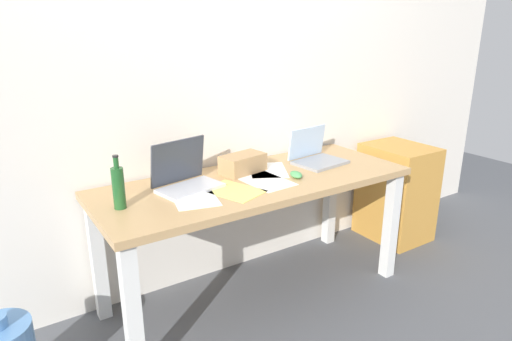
{
  "coord_description": "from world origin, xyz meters",
  "views": [
    {
      "loc": [
        -1.29,
        -1.98,
        1.56
      ],
      "look_at": [
        0.0,
        0.0,
        0.79
      ],
      "focal_mm": 31.34,
      "sensor_mm": 36.0,
      "label": 1
    }
  ],
  "objects_px": {
    "laptop_right": "(316,156)",
    "filing_cabinet": "(396,192)",
    "desk": "(256,196)",
    "computer_mouse": "(296,175)",
    "cardboard_box": "(243,164)",
    "laptop_left": "(185,177)",
    "beer_bottle": "(118,187)"
  },
  "relations": [
    {
      "from": "desk",
      "to": "laptop_right",
      "type": "distance_m",
      "value": 0.51
    },
    {
      "from": "filing_cabinet",
      "to": "cardboard_box",
      "type": "bearing_deg",
      "value": 177.64
    },
    {
      "from": "computer_mouse",
      "to": "filing_cabinet",
      "type": "relative_size",
      "value": 0.14
    },
    {
      "from": "laptop_left",
      "to": "computer_mouse",
      "type": "distance_m",
      "value": 0.62
    },
    {
      "from": "laptop_left",
      "to": "cardboard_box",
      "type": "height_order",
      "value": "laptop_left"
    },
    {
      "from": "laptop_right",
      "to": "computer_mouse",
      "type": "relative_size",
      "value": 3.32
    },
    {
      "from": "desk",
      "to": "computer_mouse",
      "type": "xyz_separation_m",
      "value": [
        0.2,
        -0.1,
        0.12
      ]
    },
    {
      "from": "beer_bottle",
      "to": "cardboard_box",
      "type": "xyz_separation_m",
      "value": [
        0.76,
        0.14,
        -0.05
      ]
    },
    {
      "from": "computer_mouse",
      "to": "filing_cabinet",
      "type": "distance_m",
      "value": 1.2
    },
    {
      "from": "cardboard_box",
      "to": "computer_mouse",
      "type": "bearing_deg",
      "value": -49.51
    },
    {
      "from": "desk",
      "to": "filing_cabinet",
      "type": "relative_size",
      "value": 2.5
    },
    {
      "from": "beer_bottle",
      "to": "filing_cabinet",
      "type": "xyz_separation_m",
      "value": [
        2.09,
        0.09,
        -0.49
      ]
    },
    {
      "from": "laptop_right",
      "to": "beer_bottle",
      "type": "relative_size",
      "value": 1.28
    },
    {
      "from": "filing_cabinet",
      "to": "laptop_left",
      "type": "bearing_deg",
      "value": -179.85
    },
    {
      "from": "computer_mouse",
      "to": "filing_cabinet",
      "type": "bearing_deg",
      "value": 23.08
    },
    {
      "from": "laptop_right",
      "to": "computer_mouse",
      "type": "bearing_deg",
      "value": -150.12
    },
    {
      "from": "desk",
      "to": "beer_bottle",
      "type": "distance_m",
      "value": 0.79
    },
    {
      "from": "laptop_left",
      "to": "filing_cabinet",
      "type": "relative_size",
      "value": 0.51
    },
    {
      "from": "desk",
      "to": "laptop_right",
      "type": "xyz_separation_m",
      "value": [
        0.49,
        0.06,
        0.14
      ]
    },
    {
      "from": "laptop_left",
      "to": "laptop_right",
      "type": "relative_size",
      "value": 1.11
    },
    {
      "from": "computer_mouse",
      "to": "beer_bottle",
      "type": "bearing_deg",
      "value": -172.37
    },
    {
      "from": "desk",
      "to": "beer_bottle",
      "type": "relative_size",
      "value": 6.93
    },
    {
      "from": "filing_cabinet",
      "to": "desk",
      "type": "bearing_deg",
      "value": -176.29
    },
    {
      "from": "desk",
      "to": "computer_mouse",
      "type": "height_order",
      "value": "computer_mouse"
    },
    {
      "from": "laptop_left",
      "to": "beer_bottle",
      "type": "relative_size",
      "value": 1.42
    },
    {
      "from": "desk",
      "to": "cardboard_box",
      "type": "distance_m",
      "value": 0.21
    },
    {
      "from": "desk",
      "to": "filing_cabinet",
      "type": "xyz_separation_m",
      "value": [
        1.32,
        0.09,
        -0.28
      ]
    },
    {
      "from": "beer_bottle",
      "to": "computer_mouse",
      "type": "xyz_separation_m",
      "value": [
        0.97,
        -0.1,
        -0.09
      ]
    },
    {
      "from": "filing_cabinet",
      "to": "computer_mouse",
      "type": "bearing_deg",
      "value": -170.5
    },
    {
      "from": "laptop_right",
      "to": "beer_bottle",
      "type": "height_order",
      "value": "beer_bottle"
    },
    {
      "from": "laptop_right",
      "to": "filing_cabinet",
      "type": "relative_size",
      "value": 0.46
    },
    {
      "from": "beer_bottle",
      "to": "computer_mouse",
      "type": "height_order",
      "value": "beer_bottle"
    }
  ]
}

